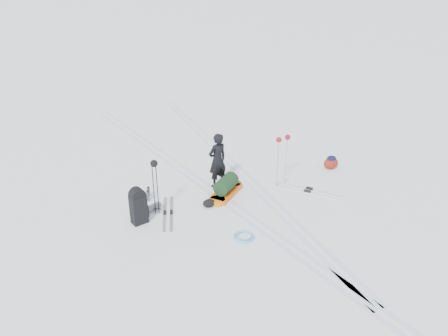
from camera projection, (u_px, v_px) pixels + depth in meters
The scene contains 14 objects.
ground at pixel (224, 201), 11.62m from camera, with size 200.00×200.00×0.00m, color white.
snow_hill_backdrop at pixel (261, 227), 135.37m from camera, with size 359.50×192.00×162.45m.
ski_tracks at pixel (227, 182), 12.58m from camera, with size 3.38×17.97×0.01m.
skier at pixel (217, 161), 12.03m from camera, with size 0.58×0.38×1.59m, color black.
pulk_sled at pixel (226, 188), 11.80m from camera, with size 1.43×1.13×0.55m.
expedition_rucksack at pixel (140, 206), 10.52m from camera, with size 0.94×0.71×0.94m.
ski_poles_black at pixel (154, 170), 10.53m from camera, with size 0.21×0.18×1.47m.
ski_poles_silver at pixel (283, 144), 11.89m from camera, with size 0.48×0.19×1.50m.
touring_skis_grey at pixel (168, 213), 11.02m from camera, with size 0.92×1.62×0.06m.
touring_skis_white at pixel (308, 191), 12.09m from camera, with size 1.24×1.73×0.07m.
rope_coil at pixel (244, 236), 10.06m from camera, with size 0.66×0.66×0.06m.
small_daypack at pixel (331, 162), 13.34m from camera, with size 0.54×0.44×0.41m.
thermos_pair at pixel (148, 194), 11.65m from camera, with size 0.20×0.32×0.31m.
stuff_sack at pixel (209, 203), 11.29m from camera, with size 0.36×0.29×0.21m.
Camera 1 is at (-5.13, -8.72, 5.78)m, focal length 35.00 mm.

